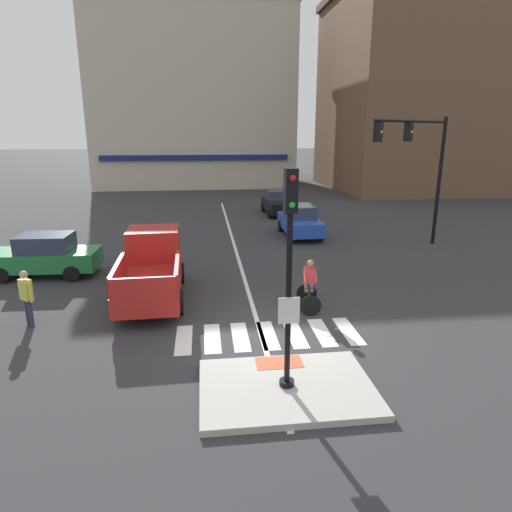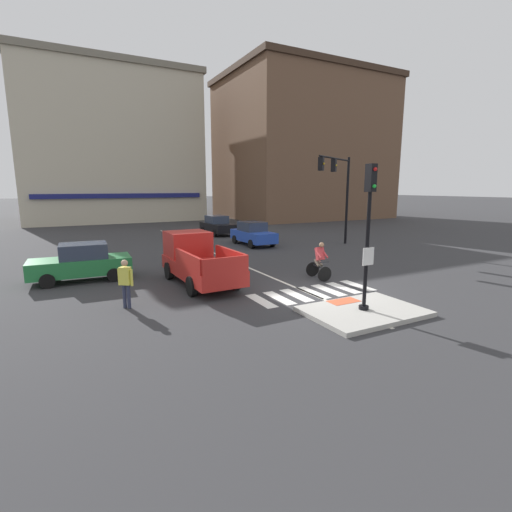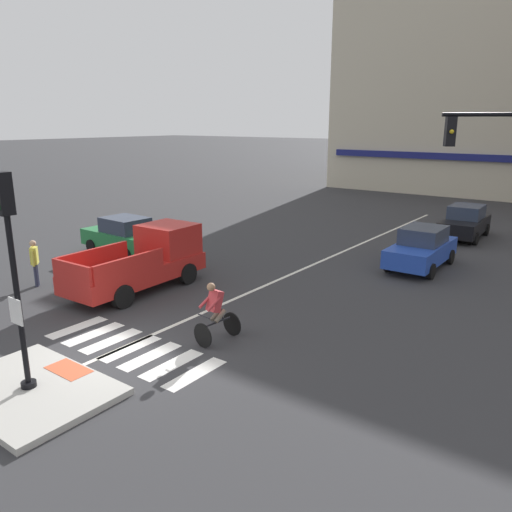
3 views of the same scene
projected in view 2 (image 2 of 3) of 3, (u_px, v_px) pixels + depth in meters
ground_plane at (315, 294)px, 14.31m from camera, size 300.00×300.00×0.00m
traffic_island at (363, 311)px, 12.03m from camera, size 3.72×2.62×0.15m
tactile_pad_front at (344, 301)px, 12.86m from camera, size 1.10×0.60×0.01m
signal_pole at (368, 224)px, 11.51m from camera, size 0.44×0.38×4.59m
crosswalk_stripe_a at (261, 301)px, 13.40m from camera, size 0.44×1.80×0.01m
crosswalk_stripe_b at (279, 298)px, 13.75m from camera, size 0.44×1.80×0.01m
crosswalk_stripe_c at (296, 295)px, 14.09m from camera, size 0.44×1.80×0.01m
crosswalk_stripe_d at (313, 293)px, 14.44m from camera, size 0.44×1.80×0.01m
crosswalk_stripe_e at (328, 290)px, 14.79m from camera, size 0.44×1.80×0.01m
crosswalk_stripe_f at (343, 288)px, 15.14m from camera, size 0.44×1.80×0.01m
crosswalk_stripe_g at (357, 285)px, 15.49m from camera, size 0.44×1.80×0.01m
lane_centre_line at (215, 253)px, 22.94m from camera, size 0.14×28.00×0.01m
traffic_light_mast at (339, 184)px, 24.91m from camera, size 4.57×2.69×6.11m
building_corner_left at (110, 148)px, 46.93m from camera, size 20.28×16.38×17.73m
building_corner_right at (302, 149)px, 50.12m from camera, size 20.45×16.46×18.24m
car_black_eastbound_distant at (217, 225)px, 31.92m from camera, size 1.95×4.15×1.64m
car_green_cross_left at (82, 262)px, 16.18m from camera, size 4.16×1.97×1.64m
car_blue_eastbound_far at (253, 234)px, 26.22m from camera, size 1.88×4.12×1.64m
pickup_truck_red_westbound_near at (197, 260)px, 15.88m from camera, size 2.16×5.15×2.08m
cyclist at (320, 260)px, 16.40m from camera, size 0.78×1.16×1.68m
pedestrian_at_curb_left at (126, 280)px, 12.43m from camera, size 0.44×0.40×1.67m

